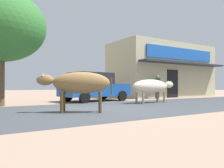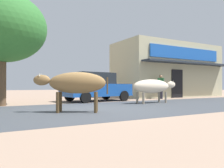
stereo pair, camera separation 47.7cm
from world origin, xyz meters
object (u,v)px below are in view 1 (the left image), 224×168
cow_near_brown (79,83)px  roadside_tree (0,26)px  cow_far_dark (152,86)px  pedestrian_by_shop (157,85)px  parked_hatchback_car (94,87)px

cow_near_brown → roadside_tree: bearing=118.1°
roadside_tree → cow_far_dark: bearing=-16.9°
cow_far_dark → pedestrian_by_shop: size_ratio=1.76×
cow_near_brown → cow_far_dark: (4.81, 1.76, -0.12)m
roadside_tree → parked_hatchback_car: 5.60m
cow_near_brown → pedestrian_by_shop: size_ratio=1.44×
roadside_tree → parked_hatchback_car: size_ratio=1.21×
roadside_tree → cow_near_brown: 5.02m
roadside_tree → parked_hatchback_car: roadside_tree is taller
parked_hatchback_car → cow_far_dark: 3.35m
cow_near_brown → pedestrian_by_shop: 8.88m
cow_near_brown → pedestrian_by_shop: pedestrian_by_shop is taller
cow_far_dark → pedestrian_by_shop: bearing=42.1°
roadside_tree → pedestrian_by_shop: size_ratio=3.06×
cow_far_dark → cow_near_brown: bearing=-160.0°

